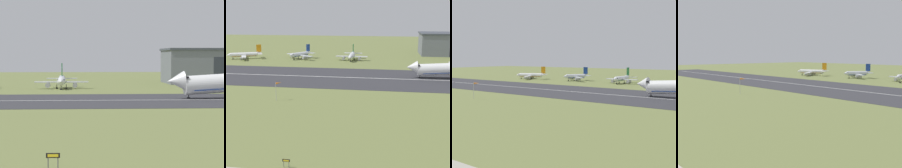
{
  "view_description": "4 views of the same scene",
  "coord_description": "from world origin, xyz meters",
  "views": [
    {
      "loc": [
        -1.46,
        -13.53,
        11.42
      ],
      "look_at": [
        4.42,
        78.33,
        6.71
      ],
      "focal_mm": 85.0,
      "sensor_mm": 36.0,
      "label": 1
    },
    {
      "loc": [
        13.9,
        -11.23,
        28.25
      ],
      "look_at": [
        -1.31,
        84.84,
        6.11
      ],
      "focal_mm": 50.0,
      "sensor_mm": 36.0,
      "label": 2
    },
    {
      "loc": [
        73.01,
        11.71,
        15.46
      ],
      "look_at": [
        12.0,
        94.35,
        6.52
      ],
      "focal_mm": 50.0,
      "sensor_mm": 36.0,
      "label": 3
    },
    {
      "loc": [
        78.64,
        23.46,
        15.23
      ],
      "look_at": [
        16.68,
        75.88,
        7.23
      ],
      "focal_mm": 50.0,
      "sensor_mm": 36.0,
      "label": 4
    }
  ],
  "objects": [
    {
      "name": "ground_plane",
      "position": [
        0.0,
        62.52,
        0.0
      ],
      "size": [
        649.66,
        649.66,
        0.0
      ],
      "primitive_type": "plane",
      "color": "olive"
    },
    {
      "name": "runway_strip",
      "position": [
        0.0,
        125.04,
        0.03
      ],
      "size": [
        409.66,
        45.69,
        0.06
      ],
      "primitive_type": "cube",
      "color": "#333338",
      "rests_on": "ground_plane"
    },
    {
      "name": "runway_centreline",
      "position": [
        0.0,
        125.04,
        0.07
      ],
      "size": [
        368.69,
        0.7,
        0.01
      ],
      "primitive_type": "cube",
      "color": "silver",
      "rests_on": "runway_strip"
    },
    {
      "name": "airplane_parked_centre",
      "position": [
        -40.25,
        178.09,
        2.89
      ],
      "size": [
        19.95,
        18.1,
        8.82
      ],
      "color": "silver",
      "rests_on": "ground_plane"
    },
    {
      "name": "airplane_parked_far_east",
      "position": [
        -75.27,
        173.54,
        2.59
      ],
      "size": [
        22.37,
        21.31,
        8.77
      ],
      "color": "white",
      "rests_on": "ground_plane"
    },
    {
      "name": "windsock_pole",
      "position": [
        -21.29,
        84.71,
        5.37
      ],
      "size": [
        1.74,
        1.85,
        6.06
      ],
      "color": "#B7B7BC",
      "rests_on": "ground_plane"
    }
  ]
}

